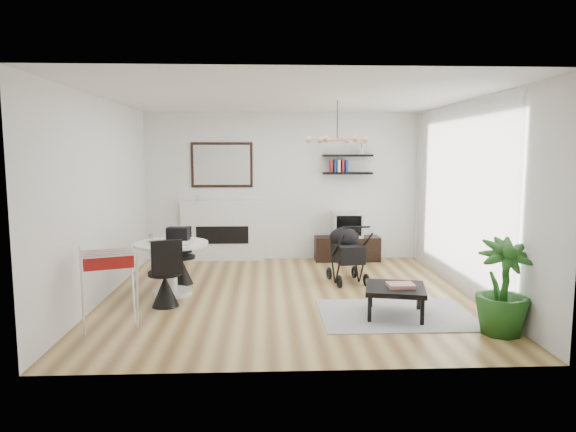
{
  "coord_description": "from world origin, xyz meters",
  "views": [
    {
      "loc": [
        -0.31,
        -6.93,
        1.96
      ],
      "look_at": [
        0.01,
        0.4,
        1.06
      ],
      "focal_mm": 32.0,
      "sensor_mm": 36.0,
      "label": 1
    }
  ],
  "objects_px": {
    "fireplace": "(223,223)",
    "stroller": "(346,256)",
    "dining_table": "(172,260)",
    "drying_rack": "(109,288)",
    "potted_plant": "(503,287)",
    "tv_console": "(347,249)",
    "coffee_table": "(395,290)",
    "crt_tv": "(347,224)"
  },
  "relations": [
    {
      "from": "potted_plant",
      "to": "crt_tv",
      "type": "bearing_deg",
      "value": 105.32
    },
    {
      "from": "tv_console",
      "to": "coffee_table",
      "type": "bearing_deg",
      "value": -88.87
    },
    {
      "from": "crt_tv",
      "to": "coffee_table",
      "type": "bearing_deg",
      "value": -88.78
    },
    {
      "from": "drying_rack",
      "to": "fireplace",
      "type": "bearing_deg",
      "value": 55.22
    },
    {
      "from": "tv_console",
      "to": "crt_tv",
      "type": "relative_size",
      "value": 2.23
    },
    {
      "from": "fireplace",
      "to": "coffee_table",
      "type": "height_order",
      "value": "fireplace"
    },
    {
      "from": "drying_rack",
      "to": "dining_table",
      "type": "bearing_deg",
      "value": 52.26
    },
    {
      "from": "crt_tv",
      "to": "drying_rack",
      "type": "height_order",
      "value": "crt_tv"
    },
    {
      "from": "fireplace",
      "to": "tv_console",
      "type": "height_order",
      "value": "fireplace"
    },
    {
      "from": "crt_tv",
      "to": "potted_plant",
      "type": "distance_m",
      "value": 4.06
    },
    {
      "from": "dining_table",
      "to": "stroller",
      "type": "height_order",
      "value": "stroller"
    },
    {
      "from": "fireplace",
      "to": "tv_console",
      "type": "distance_m",
      "value": 2.33
    },
    {
      "from": "coffee_table",
      "to": "crt_tv",
      "type": "bearing_deg",
      "value": 91.22
    },
    {
      "from": "dining_table",
      "to": "stroller",
      "type": "xyz_separation_m",
      "value": [
        2.54,
        0.62,
        -0.09
      ]
    },
    {
      "from": "tv_console",
      "to": "drying_rack",
      "type": "xyz_separation_m",
      "value": [
        -3.24,
        -3.58,
        0.25
      ]
    },
    {
      "from": "tv_console",
      "to": "dining_table",
      "type": "bearing_deg",
      "value": -142.19
    },
    {
      "from": "tv_console",
      "to": "coffee_table",
      "type": "distance_m",
      "value": 3.26
    },
    {
      "from": "tv_console",
      "to": "stroller",
      "type": "bearing_deg",
      "value": -99.49
    },
    {
      "from": "tv_console",
      "to": "coffee_table",
      "type": "height_order",
      "value": "tv_console"
    },
    {
      "from": "potted_plant",
      "to": "tv_console",
      "type": "bearing_deg",
      "value": 105.24
    },
    {
      "from": "fireplace",
      "to": "potted_plant",
      "type": "relative_size",
      "value": 2.06
    },
    {
      "from": "dining_table",
      "to": "drying_rack",
      "type": "height_order",
      "value": "drying_rack"
    },
    {
      "from": "dining_table",
      "to": "stroller",
      "type": "relative_size",
      "value": 1.08
    },
    {
      "from": "drying_rack",
      "to": "coffee_table",
      "type": "relative_size",
      "value": 1.07
    },
    {
      "from": "fireplace",
      "to": "dining_table",
      "type": "height_order",
      "value": "fireplace"
    },
    {
      "from": "tv_console",
      "to": "stroller",
      "type": "xyz_separation_m",
      "value": [
        -0.26,
        -1.55,
        0.18
      ]
    },
    {
      "from": "dining_table",
      "to": "potted_plant",
      "type": "height_order",
      "value": "potted_plant"
    },
    {
      "from": "tv_console",
      "to": "dining_table",
      "type": "height_order",
      "value": "dining_table"
    },
    {
      "from": "coffee_table",
      "to": "potted_plant",
      "type": "height_order",
      "value": "potted_plant"
    },
    {
      "from": "fireplace",
      "to": "stroller",
      "type": "relative_size",
      "value": 2.32
    },
    {
      "from": "crt_tv",
      "to": "stroller",
      "type": "height_order",
      "value": "stroller"
    },
    {
      "from": "dining_table",
      "to": "crt_tv",
      "type": "bearing_deg",
      "value": 37.82
    },
    {
      "from": "coffee_table",
      "to": "drying_rack",
      "type": "bearing_deg",
      "value": -174.5
    },
    {
      "from": "fireplace",
      "to": "tv_console",
      "type": "xyz_separation_m",
      "value": [
        2.28,
        -0.14,
        -0.46
      ]
    },
    {
      "from": "drying_rack",
      "to": "stroller",
      "type": "xyz_separation_m",
      "value": [
        2.98,
        2.03,
        -0.07
      ]
    },
    {
      "from": "drying_rack",
      "to": "potted_plant",
      "type": "height_order",
      "value": "potted_plant"
    },
    {
      "from": "fireplace",
      "to": "stroller",
      "type": "bearing_deg",
      "value": -39.94
    },
    {
      "from": "tv_console",
      "to": "dining_table",
      "type": "relative_size",
      "value": 1.17
    },
    {
      "from": "fireplace",
      "to": "potted_plant",
      "type": "bearing_deg",
      "value": -50.46
    },
    {
      "from": "drying_rack",
      "to": "potted_plant",
      "type": "bearing_deg",
      "value": -24.89
    },
    {
      "from": "fireplace",
      "to": "crt_tv",
      "type": "bearing_deg",
      "value": -3.59
    },
    {
      "from": "tv_console",
      "to": "stroller",
      "type": "distance_m",
      "value": 1.59
    }
  ]
}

